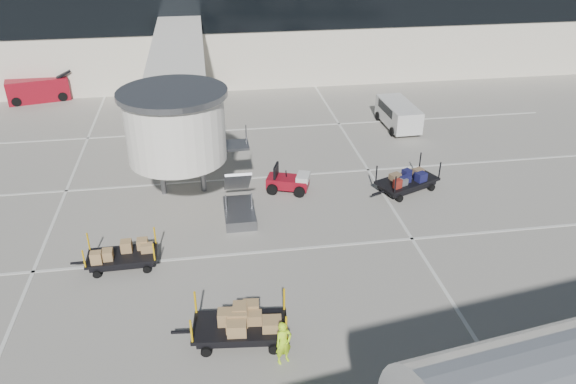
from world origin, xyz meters
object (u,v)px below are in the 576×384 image
(baggage_tug, at_px, (289,182))
(box_cart_far, at_px, (119,255))
(box_cart_near, at_px, (243,325))
(ground_worker, at_px, (284,343))
(minivan, at_px, (398,113))
(belt_loader, at_px, (39,89))
(suitcase_cart, at_px, (407,181))

(baggage_tug, bearing_deg, box_cart_far, -125.76)
(baggage_tug, xyz_separation_m, box_cart_near, (-3.23, -10.48, 0.12))
(ground_worker, relative_size, minivan, 0.37)
(box_cart_near, xyz_separation_m, minivan, (11.52, 18.15, 0.33))
(box_cart_far, height_order, belt_loader, belt_loader)
(box_cart_near, bearing_deg, baggage_tug, 78.61)
(minivan, distance_m, belt_loader, 25.77)
(box_cart_far, bearing_deg, suitcase_cart, 16.87)
(box_cart_near, height_order, minivan, minivan)
(belt_loader, bearing_deg, suitcase_cart, -51.84)
(baggage_tug, relative_size, suitcase_cart, 0.61)
(box_cart_near, xyz_separation_m, belt_loader, (-12.62, 27.17, 0.20))
(baggage_tug, bearing_deg, minivan, 62.42)
(box_cart_near, bearing_deg, minivan, 63.33)
(suitcase_cart, bearing_deg, box_cart_far, 174.43)
(box_cart_near, xyz_separation_m, box_cart_far, (-4.61, 5.07, -0.12))
(box_cart_near, bearing_deg, suitcase_cart, 51.82)
(suitcase_cart, distance_m, ground_worker, 13.35)
(ground_worker, xyz_separation_m, belt_loader, (-13.85, 28.37, 0.04))
(baggage_tug, xyz_separation_m, ground_worker, (-2.00, -11.68, 0.28))
(baggage_tug, bearing_deg, suitcase_cart, 10.51)
(suitcase_cart, xyz_separation_m, box_cart_near, (-9.17, -9.52, 0.08))
(box_cart_near, distance_m, box_cart_far, 6.85)
(box_cart_near, bearing_deg, ground_worker, -38.74)
(suitcase_cart, distance_m, belt_loader, 28.04)
(baggage_tug, xyz_separation_m, belt_loader, (-15.85, 16.69, 0.32))
(suitcase_cart, xyz_separation_m, ground_worker, (-7.94, -10.73, 0.24))
(box_cart_near, bearing_deg, box_cart_far, 138.04)
(baggage_tug, relative_size, minivan, 0.55)
(box_cart_far, xyz_separation_m, ground_worker, (5.84, -6.27, 0.28))
(baggage_tug, distance_m, box_cart_far, 9.52)
(baggage_tug, relative_size, ground_worker, 1.48)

